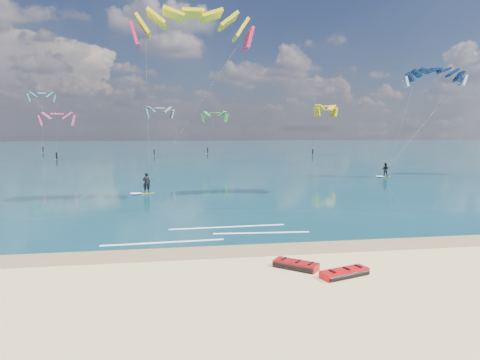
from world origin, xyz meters
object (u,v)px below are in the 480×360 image
(packed_kite_mid, at_px, (296,268))
(kitesurfer_main, at_px, (169,99))
(kitesurfer_far, at_px, (411,117))
(packed_kite_left, at_px, (344,276))

(packed_kite_mid, height_order, kitesurfer_main, kitesurfer_main)
(packed_kite_mid, xyz_separation_m, kitesurfer_far, (23.64, 31.36, 7.61))
(packed_kite_mid, xyz_separation_m, kitesurfer_main, (-5.52, 19.61, 8.60))
(packed_kite_left, bearing_deg, kitesurfer_far, 37.79)
(packed_kite_left, xyz_separation_m, kitesurfer_far, (21.93, 32.66, 7.61))
(kitesurfer_far, bearing_deg, packed_kite_mid, -108.56)
(packed_kite_left, xyz_separation_m, packed_kite_mid, (-1.71, 1.30, 0.00))
(packed_kite_left, height_order, kitesurfer_far, kitesurfer_far)
(kitesurfer_far, bearing_deg, packed_kite_left, -105.42)
(packed_kite_mid, distance_m, kitesurfer_far, 40.00)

